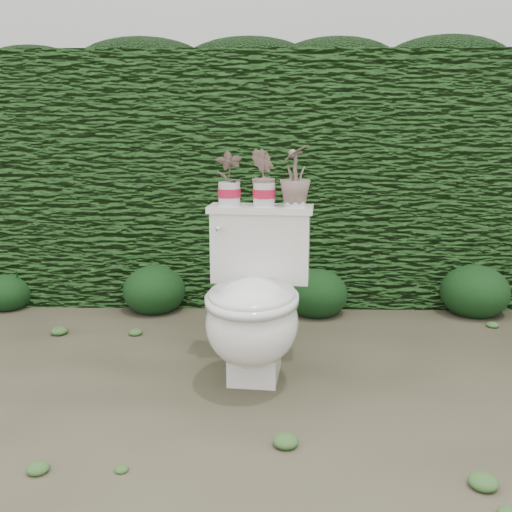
{
  "coord_description": "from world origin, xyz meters",
  "views": [
    {
      "loc": [
        0.21,
        -2.41,
        1.13
      ],
      "look_at": [
        0.16,
        0.2,
        0.55
      ],
      "focal_mm": 40.0,
      "sensor_mm": 36.0,
      "label": 1
    }
  ],
  "objects_px": {
    "potted_plant_left": "(229,179)",
    "potted_plant_right": "(295,177)",
    "potted_plant_center": "(264,179)",
    "toilet": "(254,304)"
  },
  "relations": [
    {
      "from": "toilet",
      "to": "potted_plant_center",
      "type": "bearing_deg",
      "value": 86.14
    },
    {
      "from": "potted_plant_left",
      "to": "potted_plant_right",
      "type": "distance_m",
      "value": 0.31
    },
    {
      "from": "potted_plant_left",
      "to": "potted_plant_center",
      "type": "relative_size",
      "value": 0.96
    },
    {
      "from": "toilet",
      "to": "potted_plant_center",
      "type": "height_order",
      "value": "potted_plant_center"
    },
    {
      "from": "potted_plant_left",
      "to": "potted_plant_right",
      "type": "relative_size",
      "value": 0.9
    },
    {
      "from": "toilet",
      "to": "potted_plant_right",
      "type": "xyz_separation_m",
      "value": [
        0.19,
        0.22,
        0.56
      ]
    },
    {
      "from": "toilet",
      "to": "potted_plant_right",
      "type": "height_order",
      "value": "potted_plant_right"
    },
    {
      "from": "potted_plant_center",
      "to": "potted_plant_right",
      "type": "relative_size",
      "value": 0.94
    },
    {
      "from": "potted_plant_right",
      "to": "potted_plant_center",
      "type": "bearing_deg",
      "value": -80.77
    },
    {
      "from": "potted_plant_left",
      "to": "potted_plant_right",
      "type": "bearing_deg",
      "value": 176.89
    }
  ]
}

